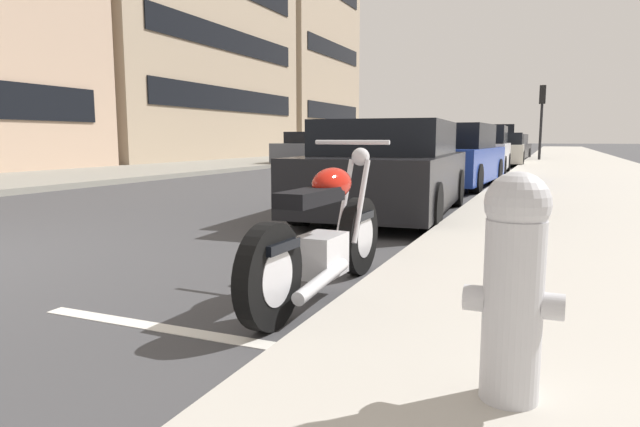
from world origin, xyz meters
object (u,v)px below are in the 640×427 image
object	(u,v)px
parked_motorcycle	(324,237)
crossing_truck	(480,140)
parked_car_at_intersection	(479,151)
parked_car_mid_block	(388,170)
parked_car_behind_motorcycle	(509,148)
car_opposite_curb	(314,149)
traffic_signal_near_corner	(542,106)
parked_car_second_in_row	(453,157)
parked_car_far_down_curb	(501,150)
fire_hydrant	(514,281)

from	to	relation	value
parked_motorcycle	crossing_truck	xyz separation A→B (m)	(32.52, 2.81, 0.60)
parked_motorcycle	parked_car_at_intersection	xyz separation A→B (m)	(14.82, 0.75, 0.29)
parked_car_mid_block	parked_car_behind_motorcycle	world-z (taller)	parked_car_mid_block
parked_motorcycle	car_opposite_curb	bearing A→B (deg)	25.77
parked_motorcycle	traffic_signal_near_corner	xyz separation A→B (m)	(24.48, -0.88, 2.22)
parked_motorcycle	parked_car_mid_block	xyz separation A→B (m)	(4.30, 0.77, 0.23)
parked_motorcycle	parked_car_second_in_row	bearing A→B (deg)	5.91
parked_car_at_intersection	car_opposite_curb	world-z (taller)	parked_car_at_intersection
crossing_truck	car_opposite_curb	distance (m)	15.58
parked_car_second_in_row	traffic_signal_near_corner	world-z (taller)	traffic_signal_near_corner
parked_car_mid_block	parked_motorcycle	bearing A→B (deg)	-173.19
parked_car_far_down_curb	crossing_truck	bearing A→B (deg)	8.36
parked_car_mid_block	parked_car_far_down_curb	world-z (taller)	parked_car_mid_block
parked_motorcycle	fire_hydrant	distance (m)	1.99
car_opposite_curb	fire_hydrant	bearing A→B (deg)	28.01
car_opposite_curb	fire_hydrant	size ratio (longest dim) A/B	5.12
parked_car_behind_motorcycle	traffic_signal_near_corner	size ratio (longest dim) A/B	1.33
traffic_signal_near_corner	parked_car_mid_block	bearing A→B (deg)	175.34
parked_car_mid_block	parked_car_behind_motorcycle	distance (m)	21.86
parked_motorcycle	fire_hydrant	world-z (taller)	parked_motorcycle
parked_car_second_in_row	parked_car_far_down_curb	bearing A→B (deg)	1.96
parked_car_second_in_row	traffic_signal_near_corner	bearing A→B (deg)	-3.23
parked_car_behind_motorcycle	traffic_signal_near_corner	bearing A→B (deg)	-134.76
crossing_truck	traffic_signal_near_corner	xyz separation A→B (m)	(-8.03, -3.69, 1.62)
fire_hydrant	parked_car_at_intersection	bearing A→B (deg)	7.42
parked_car_behind_motorcycle	car_opposite_curb	size ratio (longest dim) A/B	1.03
parked_car_at_intersection	traffic_signal_near_corner	world-z (taller)	traffic_signal_near_corner
parked_motorcycle	car_opposite_curb	world-z (taller)	car_opposite_curb
fire_hydrant	traffic_signal_near_corner	world-z (taller)	traffic_signal_near_corner
parked_motorcycle	parked_car_far_down_curb	world-z (taller)	parked_car_far_down_curb
fire_hydrant	parked_car_second_in_row	bearing A→B (deg)	10.55
parked_car_far_down_curb	traffic_signal_near_corner	world-z (taller)	traffic_signal_near_corner
parked_car_at_intersection	parked_car_far_down_curb	xyz separation A→B (m)	(5.63, -0.21, -0.08)
traffic_signal_near_corner	parked_car_at_intersection	bearing A→B (deg)	170.45
parked_car_mid_block	parked_car_far_down_curb	size ratio (longest dim) A/B	1.01
car_opposite_curb	parked_car_far_down_curb	bearing A→B (deg)	112.16
parked_car_at_intersection	crossing_truck	size ratio (longest dim) A/B	0.78
parked_car_mid_block	fire_hydrant	distance (m)	6.12
parked_car_at_intersection	fire_hydrant	size ratio (longest dim) A/B	5.05
parked_car_at_intersection	traffic_signal_near_corner	size ratio (longest dim) A/B	1.28
parked_car_behind_motorcycle	crossing_truck	world-z (taller)	crossing_truck
parked_motorcycle	parked_car_mid_block	distance (m)	4.38
parked_car_second_in_row	parked_car_behind_motorcycle	world-z (taller)	parked_car_second_in_row
parked_car_at_intersection	car_opposite_curb	xyz separation A→B (m)	(2.98, 7.14, -0.06)
parked_car_at_intersection	fire_hydrant	world-z (taller)	parked_car_at_intersection
parked_car_at_intersection	traffic_signal_near_corner	bearing A→B (deg)	-11.31
fire_hydrant	traffic_signal_near_corner	bearing A→B (deg)	1.08
fire_hydrant	traffic_signal_near_corner	size ratio (longest dim) A/B	0.25
parked_motorcycle	car_opposite_curb	size ratio (longest dim) A/B	0.48
parked_car_mid_block	fire_hydrant	xyz separation A→B (m)	(-5.74, -2.14, -0.06)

